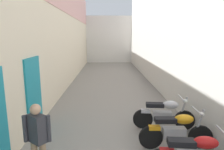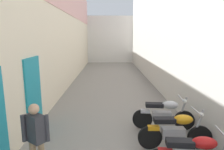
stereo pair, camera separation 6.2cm
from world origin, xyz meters
The scene contains 7 objects.
ground_plane centered at (0.00, 8.74, 0.00)m, with size 37.48×37.48×0.00m, color gray.
building_left centered at (-2.61, 10.69, 3.63)m, with size 0.45×21.48×7.19m.
building_right centered at (2.62, 10.74, 3.45)m, with size 0.45×21.48×6.90m.
building_far_end centered at (0.00, 22.48, 2.48)m, with size 7.84×2.00×4.96m, color silver.
motorcycle_fourth centered at (1.48, 4.46, 0.50)m, with size 1.85×0.58×1.04m.
motorcycle_fifth centered at (1.48, 5.54, 0.50)m, with size 1.85×0.58×1.04m.
pedestrian_mid_alley centered at (-1.56, 3.40, 0.92)m, with size 0.52×0.37×1.57m.
Camera 1 is at (-0.25, -0.08, 2.78)m, focal length 31.83 mm.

